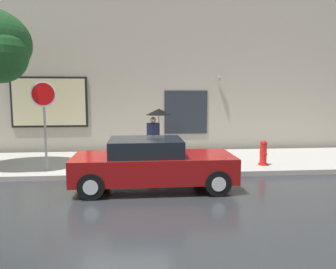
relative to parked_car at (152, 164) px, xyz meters
name	(u,v)px	position (x,y,z in m)	size (l,w,h in m)	color
ground_plane	(123,189)	(-0.76, 0.04, -0.66)	(60.00, 60.00, 0.00)	#282B2D
sidewalk	(127,163)	(-0.76, 3.04, -0.59)	(20.00, 4.00, 0.15)	#A3A099
building_facade	(126,69)	(-0.78, 5.54, 2.82)	(20.00, 0.67, 7.00)	#B2A893
parked_car	(152,164)	(0.00, 0.00, 0.00)	(4.13, 1.82, 1.32)	maroon
fire_hydrant	(263,153)	(3.72, 1.89, -0.11)	(0.30, 0.44, 0.82)	red
pedestrian_with_umbrella	(157,120)	(0.31, 3.05, 0.91)	(0.92, 0.92, 1.81)	black
stop_sign	(44,108)	(-3.13, 1.68, 1.39)	(0.76, 0.10, 2.70)	gray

